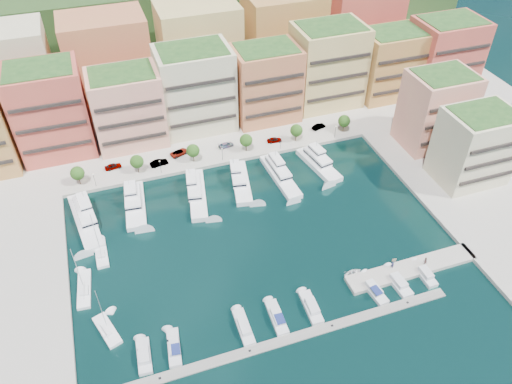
{
  "coord_description": "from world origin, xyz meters",
  "views": [
    {
      "loc": [
        -28.47,
        -81.84,
        88.81
      ],
      "look_at": [
        2.72,
        9.09,
        6.0
      ],
      "focal_mm": 35.0,
      "sensor_mm": 36.0,
      "label": 1
    }
  ],
  "objects_px": {
    "tree_0": "(77,173)",
    "car_3": "(226,145)",
    "cruiser_4": "(277,318)",
    "lamppost_1": "(160,165)",
    "yacht_4": "(279,174)",
    "sailboat_2": "(101,254)",
    "lamppost_3": "(280,141)",
    "yacht_0": "(85,218)",
    "tree_5": "(344,121)",
    "lamppost_0": "(94,178)",
    "yacht_2": "(197,191)",
    "tree_2": "(193,151)",
    "lamppost_2": "(222,152)",
    "car_1": "(159,163)",
    "car_4": "(274,140)",
    "lamppost_4": "(335,130)",
    "person_1": "(425,261)",
    "car_0": "(113,166)",
    "cruiser_7": "(373,290)",
    "tender_0": "(353,273)",
    "tree_4": "(296,130)",
    "cruiser_5": "(311,308)",
    "sailboat_1": "(84,290)",
    "cruiser_9": "(424,274)",
    "person_0": "(392,265)",
    "cruiser_8": "(397,282)",
    "yacht_1": "(135,203)",
    "car_5": "(319,127)",
    "car_2": "(179,152)",
    "yacht_3": "(240,180)",
    "cruiser_1": "(174,348)",
    "sailboat_0": "(107,331)",
    "tender_1": "(394,260)",
    "cruiser_0": "(144,356)",
    "tree_3": "(246,140)"
  },
  "relations": [
    {
      "from": "lamppost_1",
      "to": "cruiser_1",
      "type": "relative_size",
      "value": 0.48
    },
    {
      "from": "lamppost_3",
      "to": "yacht_0",
      "type": "bearing_deg",
      "value": -168.11
    },
    {
      "from": "tree_2",
      "to": "cruiser_8",
      "type": "height_order",
      "value": "tree_2"
    },
    {
      "from": "tender_0",
      "to": "tree_4",
      "type": "bearing_deg",
      "value": -19.17
    },
    {
      "from": "tree_4",
      "to": "car_3",
      "type": "distance_m",
      "value": 21.69
    },
    {
      "from": "lamppost_2",
      "to": "cruiser_9",
      "type": "xyz_separation_m",
      "value": [
        31.74,
        -55.78,
        -3.28
      ]
    },
    {
      "from": "cruiser_7",
      "to": "lamppost_4",
      "type": "bearing_deg",
      "value": 72.59
    },
    {
      "from": "yacht_1",
      "to": "car_2",
      "type": "bearing_deg",
      "value": 47.67
    },
    {
      "from": "tree_5",
      "to": "sailboat_0",
      "type": "bearing_deg",
      "value": -147.64
    },
    {
      "from": "lamppost_0",
      "to": "cruiser_5",
      "type": "bearing_deg",
      "value": -54.6
    },
    {
      "from": "tree_0",
      "to": "car_3",
      "type": "relative_size",
      "value": 1.19
    },
    {
      "from": "lamppost_2",
      "to": "cruiser_1",
      "type": "relative_size",
      "value": 0.48
    },
    {
      "from": "yacht_0",
      "to": "person_0",
      "type": "bearing_deg",
      "value": -31.28
    },
    {
      "from": "cruiser_5",
      "to": "person_1",
      "type": "distance_m",
      "value": 29.66
    },
    {
      "from": "yacht_4",
      "to": "sailboat_2",
      "type": "distance_m",
      "value": 52.44
    },
    {
      "from": "yacht_2",
      "to": "person_1",
      "type": "relative_size",
      "value": 10.46
    },
    {
      "from": "lamppost_4",
      "to": "person_1",
      "type": "relative_size",
      "value": 2.14
    },
    {
      "from": "car_3",
      "to": "person_1",
      "type": "height_order",
      "value": "person_1"
    },
    {
      "from": "lamppost_0",
      "to": "lamppost_4",
      "type": "distance_m",
      "value": 72.0
    },
    {
      "from": "lamppost_2",
      "to": "car_2",
      "type": "xyz_separation_m",
      "value": [
        -11.3,
        6.8,
        -2.06
      ]
    },
    {
      "from": "cruiser_0",
      "to": "cruiser_5",
      "type": "xyz_separation_m",
      "value": [
        35.71,
        -0.01,
        -0.0
      ]
    },
    {
      "from": "person_0",
      "to": "yacht_1",
      "type": "bearing_deg",
      "value": 5.63
    },
    {
      "from": "tree_2",
      "to": "car_2",
      "type": "relative_size",
      "value": 1.03
    },
    {
      "from": "tree_5",
      "to": "lamppost_0",
      "type": "distance_m",
      "value": 76.04
    },
    {
      "from": "car_0",
      "to": "person_1",
      "type": "xyz_separation_m",
      "value": [
        63.76,
        -59.65,
        0.19
      ]
    },
    {
      "from": "car_0",
      "to": "cruiser_7",
      "type": "bearing_deg",
      "value": -148.98
    },
    {
      "from": "yacht_2",
      "to": "lamppost_3",
      "type": "bearing_deg",
      "value": 21.76
    },
    {
      "from": "tree_4",
      "to": "yacht_2",
      "type": "bearing_deg",
      "value": -158.38
    },
    {
      "from": "cruiser_7",
      "to": "car_2",
      "type": "bearing_deg",
      "value": 115.45
    },
    {
      "from": "yacht_3",
      "to": "car_5",
      "type": "height_order",
      "value": "yacht_3"
    },
    {
      "from": "tree_5",
      "to": "car_1",
      "type": "distance_m",
      "value": 57.96
    },
    {
      "from": "yacht_1",
      "to": "car_5",
      "type": "height_order",
      "value": "yacht_1"
    },
    {
      "from": "sailboat_1",
      "to": "tender_0",
      "type": "relative_size",
      "value": 3.08
    },
    {
      "from": "yacht_4",
      "to": "sailboat_2",
      "type": "bearing_deg",
      "value": -164.81
    },
    {
      "from": "lamppost_3",
      "to": "tree_3",
      "type": "bearing_deg",
      "value": 167.05
    },
    {
      "from": "yacht_4",
      "to": "car_1",
      "type": "relative_size",
      "value": 3.94
    },
    {
      "from": "cruiser_0",
      "to": "car_4",
      "type": "relative_size",
      "value": 1.79
    },
    {
      "from": "person_0",
      "to": "tender_1",
      "type": "bearing_deg",
      "value": -89.66
    },
    {
      "from": "yacht_4",
      "to": "car_4",
      "type": "height_order",
      "value": "yacht_4"
    },
    {
      "from": "lamppost_0",
      "to": "person_0",
      "type": "relative_size",
      "value": 2.13
    },
    {
      "from": "cruiser_4",
      "to": "lamppost_1",
      "type": "bearing_deg",
      "value": 103.88
    },
    {
      "from": "yacht_2",
      "to": "car_4",
      "type": "bearing_deg",
      "value": 28.38
    },
    {
      "from": "tree_5",
      "to": "cruiser_8",
      "type": "height_order",
      "value": "tree_5"
    },
    {
      "from": "lamppost_2",
      "to": "lamppost_1",
      "type": "bearing_deg",
      "value": 180.0
    },
    {
      "from": "lamppost_3",
      "to": "tender_1",
      "type": "relative_size",
      "value": 2.5
    },
    {
      "from": "sailboat_1",
      "to": "lamppost_0",
      "type": "bearing_deg",
      "value": 80.36
    },
    {
      "from": "cruiser_8",
      "to": "tree_0",
      "type": "bearing_deg",
      "value": 138.08
    },
    {
      "from": "car_5",
      "to": "sailboat_0",
      "type": "bearing_deg",
      "value": 110.83
    },
    {
      "from": "yacht_2",
      "to": "person_0",
      "type": "xyz_separation_m",
      "value": [
        36.03,
        -40.49,
        0.78
      ]
    },
    {
      "from": "lamppost_0",
      "to": "tree_2",
      "type": "bearing_deg",
      "value": 4.7
    }
  ]
}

